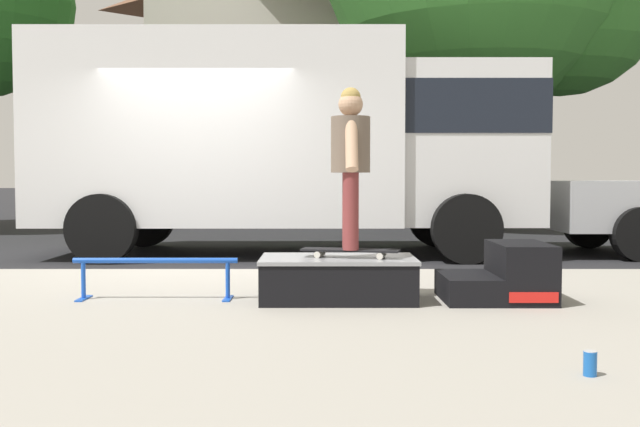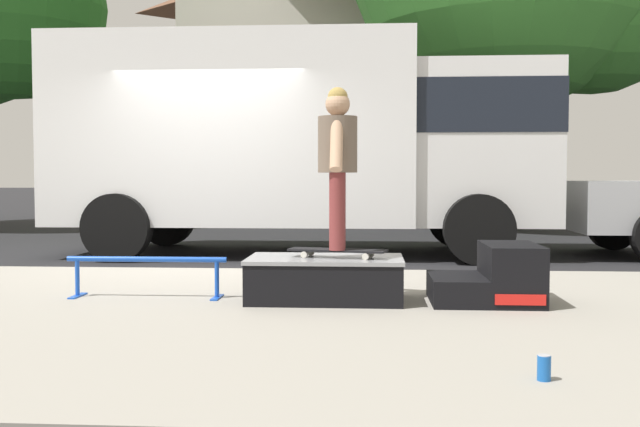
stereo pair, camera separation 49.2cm
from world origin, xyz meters
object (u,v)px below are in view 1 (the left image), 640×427
at_px(skateboard, 351,250).
at_px(kicker_ramp, 505,277).
at_px(skater_kid, 351,154).
at_px(box_truck, 290,136).
at_px(soda_can, 591,363).
at_px(grind_rail, 156,269).
at_px(skate_box, 338,277).

bearing_deg(skateboard, kicker_ramp, 1.23).
height_order(skater_kid, box_truck, box_truck).
xyz_separation_m(skateboard, soda_can, (1.10, -2.21, -0.34)).
bearing_deg(grind_rail, box_truck, 79.16).
distance_m(skate_box, skateboard, 0.24).
bearing_deg(skater_kid, box_truck, 98.22).
distance_m(skate_box, kicker_ramp, 1.33).
bearing_deg(skateboard, grind_rail, 177.30).
distance_m(skate_box, skater_kid, 0.99).
relative_size(kicker_ramp, skateboard, 1.05).
bearing_deg(skate_box, kicker_ramp, -0.02).
distance_m(skate_box, soda_can, 2.54).
relative_size(grind_rail, soda_can, 10.55).
bearing_deg(skateboard, skate_box, 164.69).
relative_size(grind_rail, skater_kid, 1.04).
height_order(skate_box, box_truck, box_truck).
height_order(grind_rail, box_truck, box_truck).
height_order(kicker_ramp, skater_kid, skater_kid).
bearing_deg(soda_can, skater_kid, 116.48).
relative_size(grind_rail, skateboard, 1.65).
distance_m(grind_rail, soda_can, 3.52).
xyz_separation_m(kicker_ramp, box_truck, (-1.92, 4.70, 1.39)).
relative_size(skate_box, box_truck, 0.18).
bearing_deg(skate_box, soda_can, -61.80).
bearing_deg(soda_can, kicker_ramp, 86.49).
xyz_separation_m(skate_box, skateboard, (0.10, -0.03, 0.22)).
height_order(skateboard, box_truck, box_truck).
height_order(skateboard, skater_kid, skater_kid).
relative_size(kicker_ramp, soda_can, 6.70).
distance_m(skater_kid, box_truck, 4.79).
relative_size(kicker_ramp, box_truck, 0.12).
xyz_separation_m(skater_kid, soda_can, (1.10, -2.21, -1.11)).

